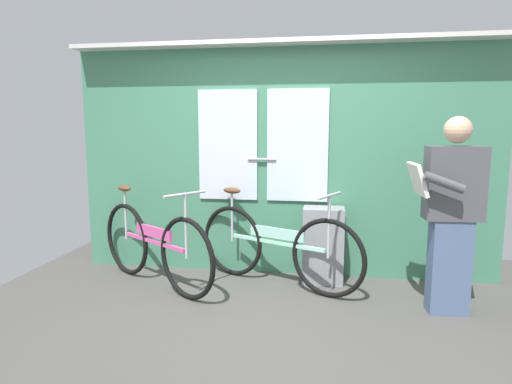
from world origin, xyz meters
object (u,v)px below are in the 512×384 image
passenger_reading_newspaper (451,212)px  trash_bin_by_wall (323,245)px  bicycle_near_door (154,245)px  bicycle_leaning_behind (276,246)px

passenger_reading_newspaper → trash_bin_by_wall: bearing=-32.8°
passenger_reading_newspaper → trash_bin_by_wall: size_ratio=2.15×
trash_bin_by_wall → bicycle_near_door: bearing=-167.5°
bicycle_leaning_behind → passenger_reading_newspaper: 1.55m
passenger_reading_newspaper → trash_bin_by_wall: (-0.99, 0.57, -0.46)m
bicycle_near_door → passenger_reading_newspaper: size_ratio=0.92×
bicycle_leaning_behind → passenger_reading_newspaper: size_ratio=1.03×
bicycle_leaning_behind → passenger_reading_newspaper: passenger_reading_newspaper is taller
bicycle_near_door → trash_bin_by_wall: size_ratio=1.97×
bicycle_leaning_behind → bicycle_near_door: bearing=-145.8°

